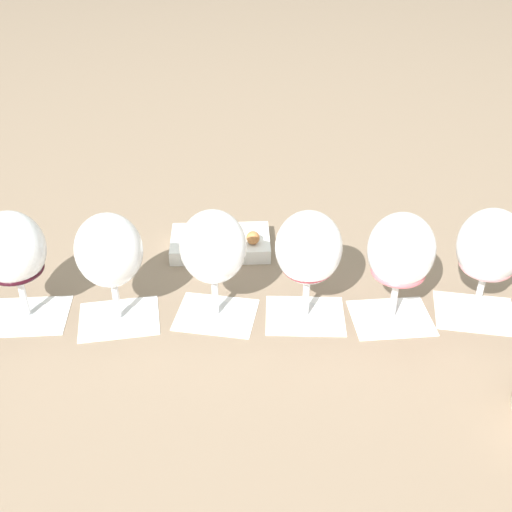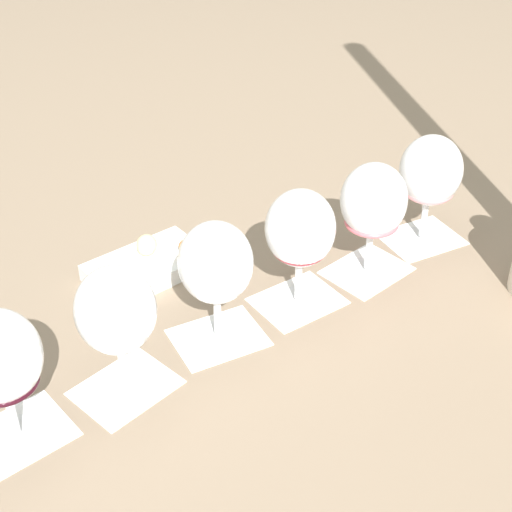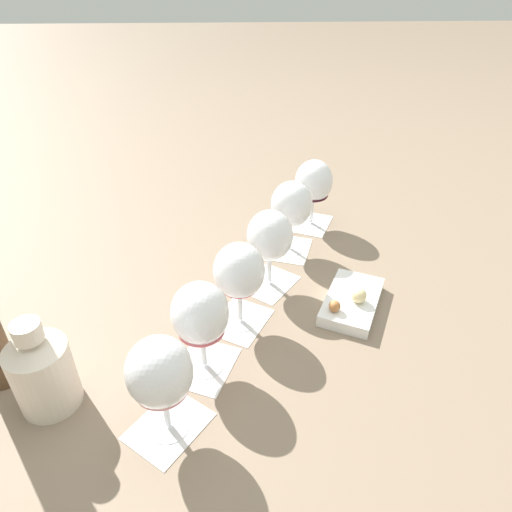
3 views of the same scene
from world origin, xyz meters
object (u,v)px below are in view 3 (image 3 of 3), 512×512
(ceramic_vase, at_px, (42,370))
(wine_glass_4, at_px, (292,207))
(wine_glass_0, at_px, (160,375))
(wine_glass_2, at_px, (239,274))
(wine_glass_1, at_px, (200,316))
(snack_dish, at_px, (352,301))
(wine_glass_5, at_px, (314,184))
(wine_glass_3, at_px, (270,239))

(ceramic_vase, bearing_deg, wine_glass_4, -45.23)
(wine_glass_0, xyz_separation_m, wine_glass_2, (0.22, -0.11, -0.00))
(ceramic_vase, bearing_deg, wine_glass_1, -75.38)
(wine_glass_0, xyz_separation_m, snack_dish, (0.26, -0.33, -0.10))
(wine_glass_2, xyz_separation_m, snack_dish, (0.03, -0.22, -0.10))
(wine_glass_1, height_order, wine_glass_4, same)
(wine_glass_5, bearing_deg, wine_glass_3, 153.14)
(wine_glass_4, relative_size, snack_dish, 0.89)
(wine_glass_3, relative_size, snack_dish, 0.89)
(wine_glass_0, height_order, wine_glass_2, same)
(wine_glass_4, distance_m, wine_glass_5, 0.13)
(wine_glass_5, height_order, snack_dish, wine_glass_5)
(wine_glass_3, xyz_separation_m, wine_glass_4, (0.13, -0.06, 0.00))
(wine_glass_0, bearing_deg, wine_glass_2, -26.18)
(wine_glass_1, xyz_separation_m, wine_glass_4, (0.35, -0.18, -0.00))
(wine_glass_4, bearing_deg, wine_glass_3, 156.03)
(wine_glass_1, height_order, wine_glass_3, same)
(wine_glass_3, bearing_deg, snack_dish, -117.86)
(wine_glass_4, height_order, wine_glass_5, same)
(wine_glass_0, distance_m, wine_glass_3, 0.38)
(wine_glass_5, relative_size, ceramic_vase, 1.05)
(snack_dish, bearing_deg, wine_glass_5, 5.80)
(wine_glass_4, height_order, ceramic_vase, wine_glass_4)
(snack_dish, bearing_deg, wine_glass_1, 116.39)
(wine_glass_4, distance_m, snack_dish, 0.25)
(wine_glass_2, relative_size, wine_glass_5, 1.00)
(wine_glass_2, distance_m, wine_glass_5, 0.40)
(wine_glass_4, bearing_deg, wine_glass_1, 152.65)
(wine_glass_4, bearing_deg, snack_dish, -154.73)
(wine_glass_0, relative_size, wine_glass_5, 1.00)
(wine_glass_1, distance_m, wine_glass_3, 0.26)
(wine_glass_1, xyz_separation_m, wine_glass_5, (0.47, -0.25, -0.00))
(ceramic_vase, bearing_deg, wine_glass_3, -51.64)
(wine_glass_0, distance_m, wine_glass_1, 0.13)
(wine_glass_0, height_order, snack_dish, wine_glass_0)
(wine_glass_1, distance_m, wine_glass_4, 0.40)
(wine_glass_0, bearing_deg, wine_glass_1, -22.47)
(wine_glass_1, bearing_deg, ceramic_vase, 104.62)
(wine_glass_1, bearing_deg, wine_glass_3, -29.22)
(wine_glass_2, distance_m, wine_glass_4, 0.27)
(wine_glass_0, bearing_deg, ceramic_vase, 73.59)
(snack_dish, bearing_deg, wine_glass_2, 98.13)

